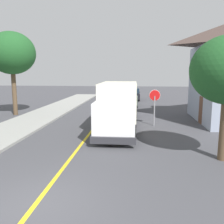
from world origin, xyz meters
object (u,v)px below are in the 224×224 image
at_px(parked_car_near, 127,106).
at_px(street_tree_down_block, 12,53).
at_px(box_truck, 118,105).
at_px(parked_car_mid, 130,99).
at_px(parked_car_far, 134,94).
at_px(stop_sign, 155,101).

distance_m(parked_car_near, street_tree_down_block, 11.39).
bearing_deg(box_truck, parked_car_mid, 87.75).
relative_size(parked_car_far, street_tree_down_block, 0.59).
height_order(parked_car_near, stop_sign, stop_sign).
bearing_deg(parked_car_mid, stop_sign, -78.51).
xyz_separation_m(parked_car_near, parked_car_far, (0.45, 11.79, 0.00)).
bearing_deg(box_truck, parked_car_near, 86.92).
relative_size(box_truck, parked_car_far, 1.62).
bearing_deg(parked_car_near, parked_car_mid, 88.70).
height_order(parked_car_near, parked_car_far, same).
relative_size(parked_car_mid, parked_car_far, 1.00).
height_order(box_truck, parked_car_near, box_truck).
xyz_separation_m(parked_car_near, street_tree_down_block, (-10.26, -1.30, 4.76)).
bearing_deg(parked_car_mid, box_truck, -92.25).
bearing_deg(parked_car_near, box_truck, -93.08).
height_order(parked_car_mid, street_tree_down_block, street_tree_down_block).
height_order(parked_car_mid, stop_sign, stop_sign).
distance_m(parked_car_near, parked_car_mid, 5.55).
bearing_deg(box_truck, parked_car_far, 87.49).
bearing_deg(stop_sign, parked_car_near, 115.48).
bearing_deg(parked_car_mid, parked_car_near, -91.30).
xyz_separation_m(parked_car_far, street_tree_down_block, (-10.71, -13.09, 4.76)).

